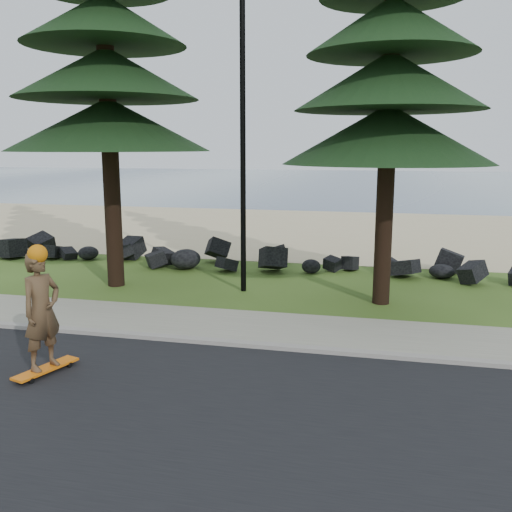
{
  "coord_description": "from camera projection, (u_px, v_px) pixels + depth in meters",
  "views": [
    {
      "loc": [
        3.57,
        -10.75,
        3.7
      ],
      "look_at": [
        1.08,
        0.0,
        1.57
      ],
      "focal_mm": 40.0,
      "sensor_mm": 36.0,
      "label": 1
    }
  ],
  "objects": [
    {
      "name": "seawall_boulders",
      "position": [
        263.0,
        271.0,
        17.13
      ],
      "size": [
        60.0,
        2.4,
        1.1
      ],
      "primitive_type": null,
      "color": "black",
      "rests_on": "ground"
    },
    {
      "name": "ground",
      "position": [
        205.0,
        328.0,
        11.77
      ],
      "size": [
        160.0,
        160.0,
        0.0
      ],
      "primitive_type": "plane",
      "color": "#3A571B",
      "rests_on": "ground"
    },
    {
      "name": "ocean",
      "position": [
        354.0,
        182.0,
        60.55
      ],
      "size": [
        160.0,
        58.0,
        0.01
      ],
      "primitive_type": "cube",
      "color": "#384F6B",
      "rests_on": "ground"
    },
    {
      "name": "beach_sand",
      "position": [
        305.0,
        230.0,
        25.64
      ],
      "size": [
        160.0,
        15.0,
        0.01
      ],
      "primitive_type": "cube",
      "color": "#CCB788",
      "rests_on": "ground"
    },
    {
      "name": "sidewalk",
      "position": [
        208.0,
        324.0,
        11.95
      ],
      "size": [
        160.0,
        2.0,
        0.08
      ],
      "primitive_type": "cube",
      "color": "gray",
      "rests_on": "ground"
    },
    {
      "name": "lamp_post",
      "position": [
        243.0,
        128.0,
        14.05
      ],
      "size": [
        0.25,
        0.14,
        8.14
      ],
      "color": "black",
      "rests_on": "ground"
    },
    {
      "name": "kerb",
      "position": [
        191.0,
        340.0,
        10.9
      ],
      "size": [
        160.0,
        0.2,
        0.1
      ],
      "primitive_type": "cube",
      "color": "gray",
      "rests_on": "ground"
    },
    {
      "name": "road",
      "position": [
        99.0,
        433.0,
        7.46
      ],
      "size": [
        160.0,
        7.0,
        0.02
      ],
      "primitive_type": "cube",
      "color": "black",
      "rests_on": "ground"
    },
    {
      "name": "skateboarder",
      "position": [
        42.0,
        311.0,
        9.17
      ],
      "size": [
        0.65,
        1.19,
        2.16
      ],
      "rotation": [
        0.0,
        0.0,
        1.27
      ],
      "color": "orange",
      "rests_on": "ground"
    }
  ]
}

